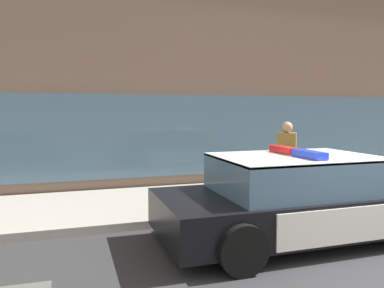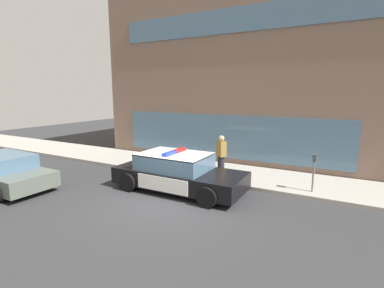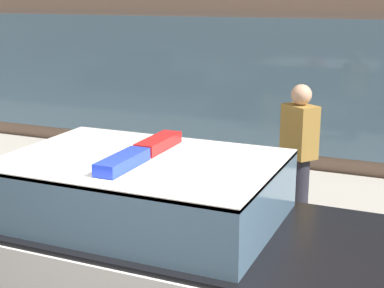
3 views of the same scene
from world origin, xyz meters
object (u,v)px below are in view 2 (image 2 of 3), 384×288
police_cruiser (178,172)px  parking_meter (314,166)px  car_far_lane (2,172)px  fire_hydrant (180,164)px  pedestrian_on_sidewalk (221,156)px

police_cruiser → parking_meter: bearing=21.4°
car_far_lane → parking_meter: parking_meter is taller
police_cruiser → car_far_lane: police_cruiser is taller
fire_hydrant → police_cruiser: bearing=-61.8°
fire_hydrant → car_far_lane: (-5.09, -4.59, 0.13)m
pedestrian_on_sidewalk → fire_hydrant: bearing=136.6°
pedestrian_on_sidewalk → parking_meter: pedestrian_on_sidewalk is taller
car_far_lane → parking_meter: (10.40, 4.71, 0.45)m
car_far_lane → pedestrian_on_sidewalk: bearing=-143.0°
parking_meter → car_far_lane: bearing=-155.6°
police_cruiser → fire_hydrant: 1.86m
fire_hydrant → car_far_lane: car_far_lane is taller
fire_hydrant → parking_meter: (5.31, 0.12, 0.58)m
police_cruiser → fire_hydrant: bearing=118.0°
car_far_lane → pedestrian_on_sidewalk: 8.44m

